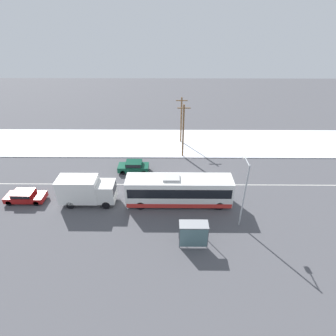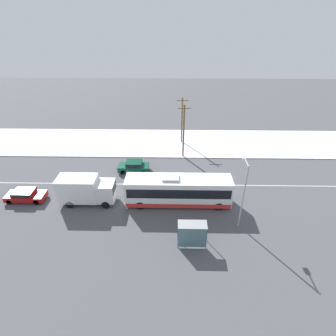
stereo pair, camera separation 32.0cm
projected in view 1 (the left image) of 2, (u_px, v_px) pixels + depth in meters
The scene contains 12 objects.
ground_plane at pixel (190, 185), 33.17m from camera, with size 120.00×120.00×0.00m, color #4C4C51.
snow_lot at pixel (185, 143), 43.52m from camera, with size 80.00×10.43×0.12m.
lane_marking_center at pixel (190, 185), 33.17m from camera, with size 60.00×0.12×0.00m.
city_bus at pixel (179, 190), 29.16m from camera, with size 11.68×2.57×3.55m.
box_truck at pixel (86, 190), 29.17m from camera, with size 6.22×2.30×3.29m.
sedan_car at pixel (134, 166), 35.46m from camera, with size 4.11×1.80×1.52m.
parked_car_near_truck at pixel (25, 196), 29.95m from camera, with size 4.39×1.80×1.32m.
pedestrian_at_stop at pixel (191, 227), 25.41m from camera, with size 0.56×0.25×1.56m.
bus_shelter at pixel (194, 232), 23.80m from camera, with size 2.66×1.20×2.40m.
streetlamp at pixel (244, 187), 24.98m from camera, with size 0.36×2.22×7.17m.
utility_pole_roadside at pixel (183, 131), 37.41m from camera, with size 1.80×0.24×8.00m.
utility_pole_snowlot at pixel (181, 120), 41.82m from camera, with size 1.80×0.24×7.53m.
Camera 1 is at (-2.60, -27.30, 18.99)m, focal length 28.00 mm.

